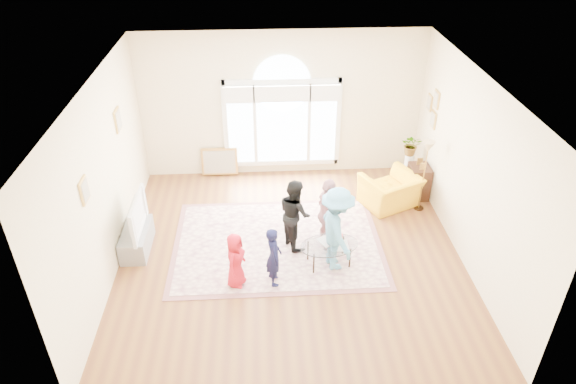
{
  "coord_description": "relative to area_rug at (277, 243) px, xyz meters",
  "views": [
    {
      "loc": [
        -0.47,
        -7.2,
        5.81
      ],
      "look_at": [
        -0.03,
        0.3,
        1.12
      ],
      "focal_mm": 32.0,
      "sensor_mm": 36.0,
      "label": 1
    }
  ],
  "objects": [
    {
      "name": "ground",
      "position": [
        0.22,
        -0.3,
        -0.01
      ],
      "size": [
        6.0,
        6.0,
        0.0
      ],
      "primitive_type": "plane",
      "color": "brown",
      "rests_on": "ground"
    },
    {
      "name": "area_rug",
      "position": [
        0.0,
        0.0,
        0.0
      ],
      "size": [
        3.6,
        2.6,
        0.02
      ],
      "primitive_type": "cube",
      "color": "beige",
      "rests_on": "ground"
    },
    {
      "name": "child_pink",
      "position": [
        0.88,
        -0.16,
        0.71
      ],
      "size": [
        0.49,
        0.87,
        1.41
      ],
      "primitive_type": "imported",
      "rotation": [
        0.0,
        0.0,
        1.76
      ],
      "color": "#D39195",
      "rests_on": "area_rug"
    },
    {
      "name": "child_red",
      "position": [
        -0.72,
        -1.05,
        0.5
      ],
      "size": [
        0.45,
        0.55,
        0.98
      ],
      "primitive_type": "imported",
      "rotation": [
        0.0,
        0.0,
        1.23
      ],
      "color": "red",
      "rests_on": "area_rug"
    },
    {
      "name": "room_shell",
      "position": [
        0.23,
        2.53,
        1.56
      ],
      "size": [
        6.0,
        6.0,
        6.0
      ],
      "color": "beige",
      "rests_on": "ground"
    },
    {
      "name": "floor_lamp",
      "position": [
        2.91,
        1.0,
        1.27
      ],
      "size": [
        0.27,
        0.27,
        1.51
      ],
      "color": "black",
      "rests_on": "ground"
    },
    {
      "name": "rug_border",
      "position": [
        0.0,
        0.0,
        -0.0
      ],
      "size": [
        3.8,
        2.8,
        0.01
      ],
      "primitive_type": "cube",
      "color": "#845252",
      "rests_on": "ground"
    },
    {
      "name": "television",
      "position": [
        -2.52,
        -0.0,
        0.73
      ],
      "size": [
        0.17,
        1.11,
        0.64
      ],
      "color": "black",
      "rests_on": "tv_console"
    },
    {
      "name": "coffee_table",
      "position": [
        0.86,
        -0.63,
        0.39
      ],
      "size": [
        1.11,
        0.81,
        0.54
      ],
      "rotation": [
        0.0,
        0.0,
        0.18
      ],
      "color": "silver",
      "rests_on": "ground"
    },
    {
      "name": "child_navy",
      "position": [
        -0.1,
        -1.05,
        0.54
      ],
      "size": [
        0.29,
        0.41,
        1.07
      ],
      "primitive_type": "imported",
      "rotation": [
        0.0,
        0.0,
        1.65
      ],
      "color": "#111336",
      "rests_on": "area_rug"
    },
    {
      "name": "tv_console",
      "position": [
        -2.53,
        -0.0,
        0.2
      ],
      "size": [
        0.45,
        1.0,
        0.42
      ],
      "primitive_type": "cube",
      "color": "gray",
      "rests_on": "ground"
    },
    {
      "name": "child_black",
      "position": [
        0.31,
        -0.04,
        0.68
      ],
      "size": [
        0.71,
        0.79,
        1.34
      ],
      "primitive_type": "imported",
      "rotation": [
        0.0,
        0.0,
        1.95
      ],
      "color": "black",
      "rests_on": "area_rug"
    },
    {
      "name": "leaning_picture",
      "position": [
        -1.18,
        2.6,
        -0.01
      ],
      "size": [
        0.8,
        0.14,
        0.62
      ],
      "primitive_type": "cube",
      "rotation": [
        -0.14,
        0.0,
        0.0
      ],
      "color": "tan",
      "rests_on": "ground"
    },
    {
      "name": "side_cabinet",
      "position": [
        3.0,
        1.48,
        0.34
      ],
      "size": [
        0.4,
        0.5,
        0.7
      ],
      "primitive_type": "cube",
      "color": "black",
      "rests_on": "ground"
    },
    {
      "name": "child_blue",
      "position": [
        0.97,
        -0.68,
        0.77
      ],
      "size": [
        0.77,
        1.09,
        1.53
      ],
      "primitive_type": "imported",
      "rotation": [
        0.0,
        0.0,
        1.8
      ],
      "color": "#549CC5",
      "rests_on": "area_rug"
    },
    {
      "name": "plant_pedestal",
      "position": [
        2.92,
        2.01,
        0.34
      ],
      "size": [
        0.2,
        0.2,
        0.7
      ],
      "primitive_type": "cylinder",
      "color": "white",
      "rests_on": "ground"
    },
    {
      "name": "armchair",
      "position": [
        2.33,
        1.16,
        0.33
      ],
      "size": [
        1.33,
        1.27,
        0.68
      ],
      "primitive_type": "imported",
      "rotation": [
        0.0,
        0.0,
        3.58
      ],
      "color": "yellow",
      "rests_on": "ground"
    },
    {
      "name": "potted_plant",
      "position": [
        2.92,
        2.01,
        0.92
      ],
      "size": [
        0.49,
        0.45,
        0.46
      ],
      "primitive_type": "imported",
      "rotation": [
        0.0,
        0.0,
        -0.26
      ],
      "color": "#33722D",
      "rests_on": "plant_pedestal"
    }
  ]
}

